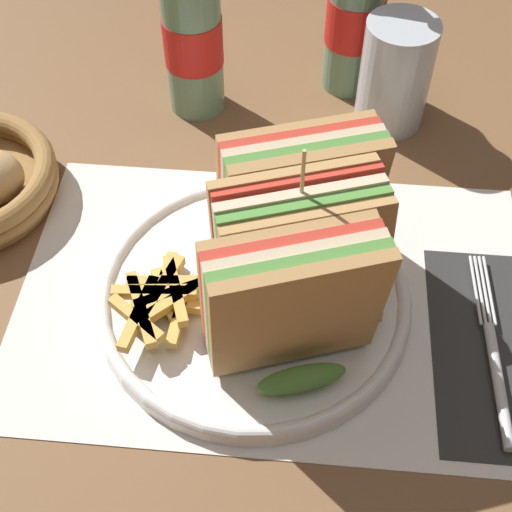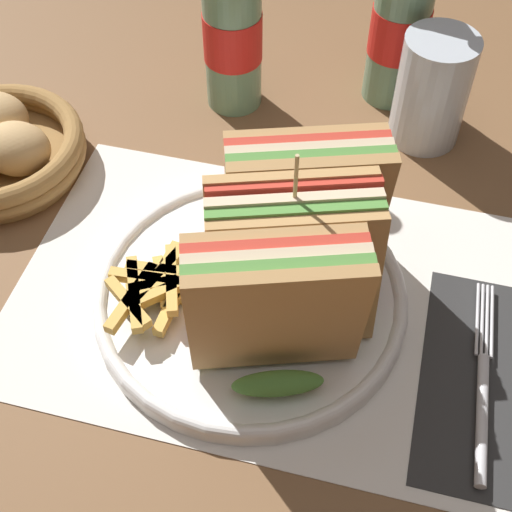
% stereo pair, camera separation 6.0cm
% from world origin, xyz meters
% --- Properties ---
extents(ground_plane, '(4.00, 4.00, 0.00)m').
position_xyz_m(ground_plane, '(0.00, 0.00, 0.00)').
color(ground_plane, brown).
extents(placemat, '(0.45, 0.30, 0.00)m').
position_xyz_m(placemat, '(0.02, 0.01, 0.00)').
color(placemat, silver).
rests_on(placemat, ground_plane).
extents(plate_main, '(0.27, 0.27, 0.02)m').
position_xyz_m(plate_main, '(0.01, -0.00, 0.01)').
color(plate_main, white).
rests_on(plate_main, ground_plane).
extents(club_sandwich, '(0.15, 0.21, 0.17)m').
position_xyz_m(club_sandwich, '(0.04, -0.00, 0.08)').
color(club_sandwich, tan).
rests_on(club_sandwich, plate_main).
extents(fries_pile, '(0.08, 0.11, 0.02)m').
position_xyz_m(fries_pile, '(-0.07, -0.02, 0.03)').
color(fries_pile, gold).
rests_on(fries_pile, plate_main).
extents(fork, '(0.02, 0.18, 0.01)m').
position_xyz_m(fork, '(0.21, -0.05, 0.01)').
color(fork, silver).
rests_on(fork, napkin).
extents(coke_bottle_near, '(0.06, 0.06, 0.24)m').
position_xyz_m(coke_bottle_near, '(-0.08, 0.26, 0.10)').
color(coke_bottle_near, slate).
rests_on(coke_bottle_near, ground_plane).
extents(coke_bottle_far, '(0.06, 0.06, 0.24)m').
position_xyz_m(coke_bottle_far, '(0.08, 0.32, 0.10)').
color(coke_bottle_far, slate).
rests_on(coke_bottle_far, ground_plane).
extents(glass_near, '(0.07, 0.07, 0.12)m').
position_xyz_m(glass_near, '(0.13, 0.26, 0.05)').
color(glass_near, silver).
rests_on(glass_near, ground_plane).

